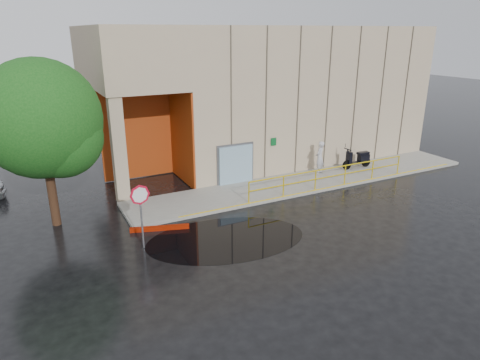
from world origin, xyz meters
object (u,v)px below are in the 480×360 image
object	(u,v)px
scooter	(358,154)
red_curb	(160,228)
stop_sign	(140,202)
person	(320,157)
tree_near	(46,124)

from	to	relation	value
scooter	red_curb	world-z (taller)	scooter
stop_sign	red_curb	size ratio (longest dim) A/B	1.05
person	tree_near	distance (m)	14.02
person	scooter	world-z (taller)	person
person	stop_sign	world-z (taller)	stop_sign
person	scooter	distance (m)	2.58
red_curb	tree_near	size ratio (longest dim) A/B	0.35
person	red_curb	bearing A→B (deg)	-17.71
person	stop_sign	xyz separation A→B (m)	(-11.06, -3.88, 0.77)
person	scooter	bearing A→B (deg)	142.25
tree_near	red_curb	bearing A→B (deg)	-34.45
scooter	tree_near	distance (m)	16.54
scooter	stop_sign	distance (m)	14.13
stop_sign	person	bearing A→B (deg)	34.39
person	tree_near	world-z (taller)	tree_near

